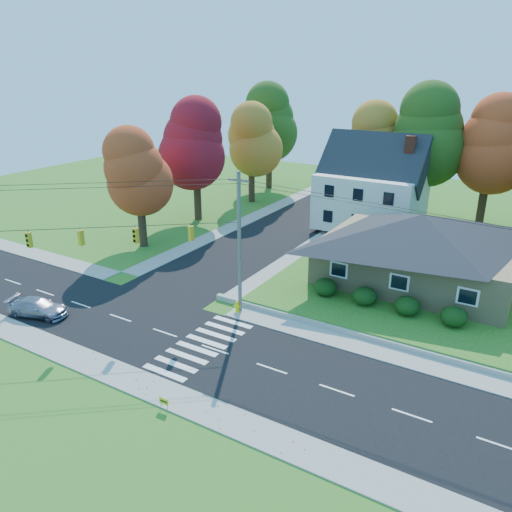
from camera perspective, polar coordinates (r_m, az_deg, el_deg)
The scene contains 21 objects.
ground at distance 31.23m, azimuth -4.72°, elevation -10.64°, with size 120.00×120.00×0.00m, color #3D7923.
road_main at distance 31.22m, azimuth -4.72°, elevation -10.62°, with size 90.00×8.00×0.02m, color black.
road_cross at distance 55.53m, azimuth 4.19°, elevation 3.72°, with size 8.00×44.00×0.02m, color black.
sidewalk_north at distance 34.83m, azimuth 0.09°, elevation -6.94°, with size 90.00×2.00×0.08m, color #9C9A90.
sidewalk_south at distance 28.01m, azimuth -10.88°, elevation -14.99°, with size 90.00×2.00×0.08m, color #9C9A90.
lawn at distance 45.44m, azimuth 25.36°, elevation -1.93°, with size 30.00×30.00×0.50m, color #3D7923.
ranch_house at distance 40.40m, azimuth 18.16°, elevation 0.97°, with size 14.60×10.60×5.40m.
colonial_house at distance 53.20m, azimuth 13.12°, elevation 7.58°, with size 10.40×8.40×9.60m.
hedge_row at distance 35.69m, azimuth 14.59°, elevation -4.98°, with size 10.70×1.70×1.27m.
traffic_infrastructure at distance 29.99m, azimuth -3.74°, elevation -0.98°, with size 38.10×10.66×10.00m.
tree_lot_0 at distance 58.79m, azimuth 13.42°, elevation 12.47°, with size 6.72×6.72×12.51m.
tree_lot_1 at distance 56.11m, azimuth 19.15°, elevation 12.88°, with size 7.84×7.84×14.60m.
tree_lot_2 at distance 56.22m, azimuth 25.35°, elevation 11.39°, with size 7.28×7.28×13.56m.
tree_west_0 at distance 47.76m, azimuth -13.35°, elevation 9.25°, with size 6.16×6.16×11.47m.
tree_west_1 at distance 55.63m, azimuth -6.96°, elevation 12.59°, with size 7.28×7.28×13.56m.
tree_west_2 at distance 63.30m, azimuth -0.52°, elevation 13.11°, with size 6.72×6.72×12.51m.
tree_west_3 at distance 71.00m, azimuth 1.55°, elevation 15.00°, with size 7.84×7.84×14.60m.
silver_sedan at distance 37.92m, azimuth -23.67°, elevation -5.40°, with size 1.73×4.26×1.23m, color #8E8C9F.
white_car at distance 61.15m, azimuth 8.13°, elevation 5.85°, with size 1.47×4.22×1.39m, color white.
fire_hydrant at distance 35.34m, azimuth -2.16°, elevation -5.85°, with size 0.49×0.38×0.85m.
yard_sign at distance 26.53m, azimuth -10.50°, elevation -16.03°, with size 0.56×0.07×0.70m.
Camera 1 is at (15.87, -21.44, 16.23)m, focal length 35.00 mm.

